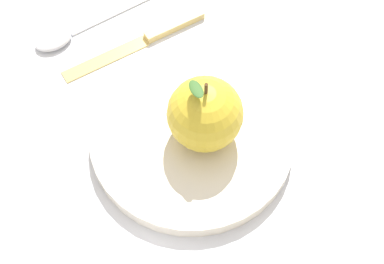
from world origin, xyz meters
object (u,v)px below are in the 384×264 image
apple (205,114)px  spoon (66,34)px  dinner_plate (192,136)px  knife (148,38)px

apple → spoon: apple is taller
dinner_plate → knife: 0.16m
dinner_plate → apple: bearing=159.6°
knife → apple: bearing=99.3°
knife → spoon: (0.10, -0.03, 0.00)m
spoon → knife: bearing=161.5°
knife → spoon: spoon is taller
dinner_plate → knife: (0.01, -0.16, -0.01)m
apple → knife: size_ratio=0.49×
dinner_plate → knife: bearing=-85.0°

